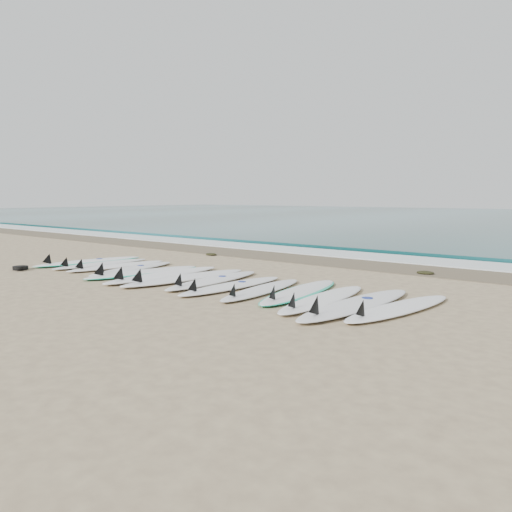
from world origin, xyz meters
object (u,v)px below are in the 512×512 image
Objects in this scene: leash_coil at (20,268)px; surfboard_0 at (88,261)px; surfboard_7 at (212,280)px; surfboard_13 at (397,308)px.

surfboard_0 is at bearing 82.62° from leash_coil.
surfboard_0 is 5.94× the size of leash_coil.
surfboard_7 is at bearing 6.91° from surfboard_0.
surfboard_0 reaches higher than leash_coil.
leash_coil is (-8.04, -1.41, -0.01)m from surfboard_13.
leash_coil is (-4.41, -1.44, -0.01)m from surfboard_7.
surfboard_13 is at bearing 9.94° from leash_coil.
surfboard_7 is at bearing -172.21° from surfboard_13.
surfboard_0 is at bearing -172.59° from surfboard_13.
surfboard_7 is 5.71× the size of leash_coil.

